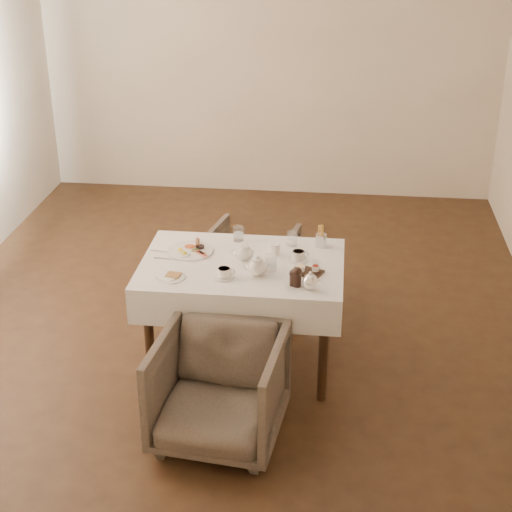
{
  "coord_description": "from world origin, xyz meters",
  "views": [
    {
      "loc": [
        0.74,
        -5.17,
        2.93
      ],
      "look_at": [
        0.24,
        -0.79,
        0.82
      ],
      "focal_mm": 55.0,
      "sensor_mm": 36.0,
      "label": 1
    }
  ],
  "objects_px": {
    "table": "(242,279)",
    "armchair_far": "(250,267)",
    "breakfast_plate": "(191,250)",
    "teapot_centre": "(244,252)",
    "armchair_near": "(219,390)"
  },
  "relations": [
    {
      "from": "armchair_near",
      "to": "teapot_centre",
      "type": "height_order",
      "value": "teapot_centre"
    },
    {
      "from": "armchair_near",
      "to": "armchair_far",
      "type": "relative_size",
      "value": 1.11
    },
    {
      "from": "armchair_near",
      "to": "breakfast_plate",
      "type": "xyz_separation_m",
      "value": [
        -0.32,
        0.9,
        0.44
      ]
    },
    {
      "from": "armchair_near",
      "to": "armchair_far",
      "type": "bearing_deg",
      "value": 97.32
    },
    {
      "from": "breakfast_plate",
      "to": "armchair_far",
      "type": "bearing_deg",
      "value": 82.11
    },
    {
      "from": "breakfast_plate",
      "to": "teapot_centre",
      "type": "distance_m",
      "value": 0.38
    },
    {
      "from": "teapot_centre",
      "to": "armchair_far",
      "type": "bearing_deg",
      "value": 87.25
    },
    {
      "from": "teapot_centre",
      "to": "breakfast_plate",
      "type": "bearing_deg",
      "value": 157.18
    },
    {
      "from": "table",
      "to": "armchair_far",
      "type": "relative_size",
      "value": 1.97
    },
    {
      "from": "armchair_far",
      "to": "breakfast_plate",
      "type": "bearing_deg",
      "value": 80.49
    },
    {
      "from": "armchair_far",
      "to": "breakfast_plate",
      "type": "xyz_separation_m",
      "value": [
        -0.3,
        -0.74,
        0.47
      ]
    },
    {
      "from": "breakfast_plate",
      "to": "teapot_centre",
      "type": "height_order",
      "value": "teapot_centre"
    },
    {
      "from": "armchair_near",
      "to": "teapot_centre",
      "type": "xyz_separation_m",
      "value": [
        0.05,
        0.8,
        0.49
      ]
    },
    {
      "from": "table",
      "to": "teapot_centre",
      "type": "bearing_deg",
      "value": 68.1
    },
    {
      "from": "armchair_far",
      "to": "teapot_centre",
      "type": "relative_size",
      "value": 4.25
    }
  ]
}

